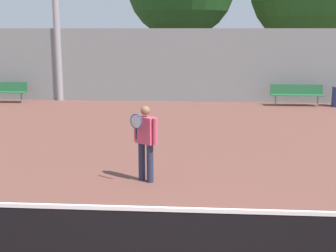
# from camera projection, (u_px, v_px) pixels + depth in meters

# --- Properties ---
(tennis_net) EXTENTS (12.09, 0.09, 1.05)m
(tennis_net) POSITION_uv_depth(u_px,v_px,m) (167.00, 248.00, 5.60)
(tennis_net) COLOR #99999E
(tennis_net) RESTS_ON ground_plane
(tennis_player) EXTENTS (0.56, 0.53, 1.58)m
(tennis_player) POSITION_uv_depth(u_px,v_px,m) (145.00, 139.00, 9.54)
(tennis_player) COLOR #282D47
(tennis_player) RESTS_ON ground_plane
(bench_courtside_near) EXTENTS (2.11, 0.40, 0.87)m
(bench_courtside_near) POSITION_uv_depth(u_px,v_px,m) (297.00, 92.00, 19.06)
(bench_courtside_near) COLOR #28663D
(bench_courtside_near) RESTS_ON ground_plane
(bench_by_gate) EXTENTS (1.96, 0.40, 0.87)m
(bench_by_gate) POSITION_uv_depth(u_px,v_px,m) (4.00, 90.00, 19.92)
(bench_by_gate) COLOR #28663D
(bench_by_gate) RESTS_ON ground_plane
(back_fence) EXTENTS (32.95, 0.06, 3.11)m
(back_fence) POSITION_uv_depth(u_px,v_px,m) (193.00, 65.00, 19.97)
(back_fence) COLOR gray
(back_fence) RESTS_ON ground_plane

